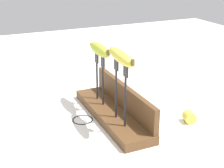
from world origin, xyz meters
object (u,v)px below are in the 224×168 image
fork_stand_left (100,74)px  banana_raised_right (121,57)px  fork_stand_right (121,87)px  banana_chunk_near (189,117)px  wire_coil (83,119)px  banana_raised_left (99,49)px

fork_stand_left → banana_raised_right: bearing=0.0°
fork_stand_left → fork_stand_right: bearing=0.0°
fork_stand_right → banana_chunk_near: 0.28m
banana_chunk_near → wire_coil: banana_chunk_near is taller
fork_stand_right → banana_raised_left: 0.19m
fork_stand_left → banana_raised_right: 0.21m
banana_raised_right → banana_chunk_near: 0.34m
banana_chunk_near → wire_coil: size_ratio=0.65×
banana_chunk_near → wire_coil: bearing=-116.5°
wire_coil → fork_stand_right: bearing=37.7°
fork_stand_left → banana_chunk_near: fork_stand_left is taller
banana_raised_right → fork_stand_right: bearing=-4.6°
banana_raised_right → wire_coil: size_ratio=2.71×
banana_chunk_near → banana_raised_left: bearing=-132.8°
fork_stand_right → wire_coil: fork_stand_right is taller
banana_raised_left → wire_coil: bearing=-57.7°
fork_stand_right → banana_raised_right: bearing=175.4°
fork_stand_right → banana_raised_left: banana_raised_left is taller
fork_stand_left → banana_chunk_near: 0.35m
banana_raised_right → banana_chunk_near: banana_raised_right is taller
banana_raised_right → wire_coil: bearing=-142.2°
fork_stand_right → wire_coil: 0.21m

